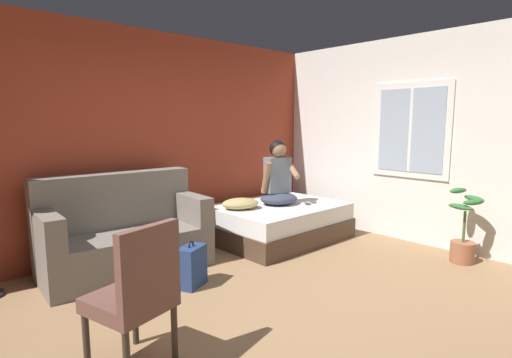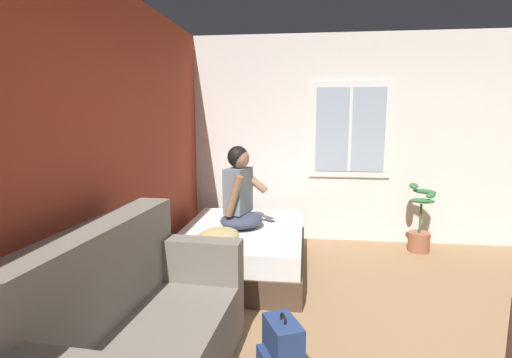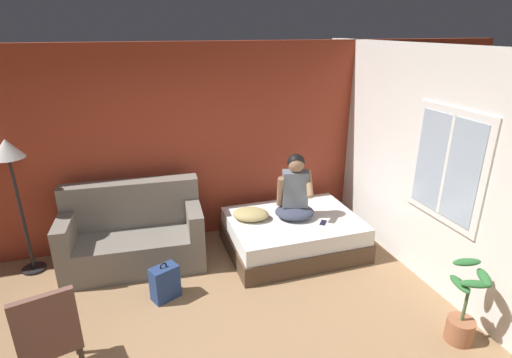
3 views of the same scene
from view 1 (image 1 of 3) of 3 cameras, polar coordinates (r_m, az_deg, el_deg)
The scene contains 11 objects.
ground_plane at distance 3.33m, azimuth 1.72°, elevation -20.51°, with size 40.00×40.00×0.00m, color #93704C.
wall_back_accent at distance 5.06m, azimuth -18.84°, elevation 4.96°, with size 11.01×0.16×2.70m, color #993823.
wall_side_with_window at distance 5.54m, azimuth 25.27°, elevation 4.88°, with size 0.19×6.32×2.70m.
bed at distance 5.50m, azimuth 3.23°, elevation -6.16°, with size 1.75×1.30×0.48m.
couch at distance 4.57m, azimuth -18.33°, elevation -7.52°, with size 1.75×0.93×1.04m.
side_chair at distance 2.73m, azimuth -16.71°, elevation -15.18°, with size 0.56×0.56×0.98m.
person_seated at distance 5.42m, azimuth 3.18°, elevation 0.10°, with size 0.62×0.57×0.88m.
backpack at distance 4.03m, azimuth -9.31°, elevation -12.30°, with size 0.35×0.32×0.46m.
throw_pillow at distance 5.16m, azimuth -2.24°, elevation -3.52°, with size 0.48×0.36×0.14m, color tan.
cell_phone at distance 5.50m, azimuth 7.39°, elevation -3.54°, with size 0.07×0.14×0.01m, color black.
potted_plant at distance 5.15m, azimuth 27.51°, elevation -7.34°, with size 0.39×0.37×0.85m.
Camera 1 is at (-2.05, -2.08, 1.60)m, focal length 28.00 mm.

